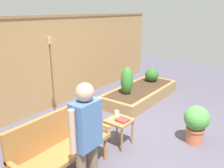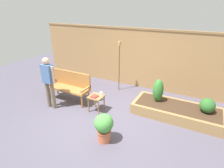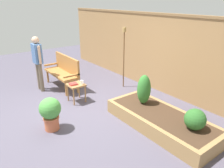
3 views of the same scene
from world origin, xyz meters
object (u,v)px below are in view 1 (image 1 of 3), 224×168
Objects in this scene: cup_on_table at (117,113)px; book_on_table at (122,120)px; side_table at (119,124)px; shrub_far_corner at (152,75)px; potted_boxwood at (196,122)px; person_by_bench at (86,137)px; garden_bench at (59,141)px; tiki_torch at (51,66)px; shrub_near_bench at (127,81)px.

cup_on_table is 0.57× the size of book_on_table.
shrub_far_corner reaches higher than side_table.
potted_boxwood is at bearing -50.24° from side_table.
cup_on_table is 0.07× the size of person_by_bench.
garden_bench is 3.00× the size of side_table.
tiki_torch is (-0.06, 1.62, 0.81)m from side_table.
tiki_torch is at bearing 154.94° from shrub_near_bench.
tiki_torch is (-0.16, 1.50, 0.68)m from cup_on_table.
garden_bench reaches higher than side_table.
book_on_table is 0.11× the size of tiki_torch.
person_by_bench is (-1.25, -2.09, -0.27)m from tiki_torch.
cup_on_table is at bearing -152.81° from shrub_near_bench.
person_by_bench is at bearing -104.19° from garden_bench.
potted_boxwood is at bearing -70.87° from tiki_torch.
potted_boxwood is 2.04m from shrub_near_bench.
garden_bench is 1.24m from cup_on_table.
side_table is 1.79m from shrub_near_bench.
person_by_bench is at bearing 165.46° from potted_boxwood.
shrub_far_corner is (2.75, 0.75, -0.04)m from cup_on_table.
tiki_torch is at bearing 98.17° from book_on_table.
shrub_near_bench is 1.73× the size of shrub_far_corner.
shrub_near_bench is (0.69, 1.90, 0.23)m from potted_boxwood.
shrub_near_bench is (1.45, 0.75, 0.11)m from cup_on_table.
tiki_torch is (-1.61, 0.75, 0.57)m from shrub_near_bench.
potted_boxwood is 0.39× the size of tiki_torch.
garden_bench is 0.80m from person_by_bench.
shrub_near_bench is at bearing 70.14° from potted_boxwood.
potted_boxwood is at bearing -14.54° from person_by_bench.
person_by_bench is (-2.17, 0.56, 0.53)m from potted_boxwood.
side_table is at bearing 129.76° from potted_boxwood.
cup_on_table is (0.10, 0.12, 0.13)m from side_table.
book_on_table is at bearing -148.99° from shrub_near_bench.
shrub_near_bench reaches higher than side_table.
book_on_table is (1.13, -0.27, -0.05)m from garden_bench.
potted_boxwood is at bearing -41.53° from book_on_table.
cup_on_table is 0.17× the size of shrub_near_bench.
shrub_far_corner is 4.39m from person_by_bench.
shrub_far_corner is (3.98, 0.66, -0.05)m from garden_bench.
book_on_table is 0.28× the size of potted_boxwood.
tiki_torch is (-0.05, 1.69, 0.71)m from book_on_table.
person_by_bench reaches higher than shrub_near_bench.
side_table is at bearing -87.80° from tiki_torch.
side_table is 1.81m from tiki_torch.
garden_bench is 4.04m from shrub_far_corner.
cup_on_table is 1.65m from tiki_torch.
book_on_table is (-0.01, -0.07, 0.10)m from side_table.
tiki_torch reaches higher than book_on_table.
tiki_torch is at bearing 92.20° from side_table.
book_on_table reaches higher than side_table.
book_on_table is at bearing -88.28° from tiki_torch.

